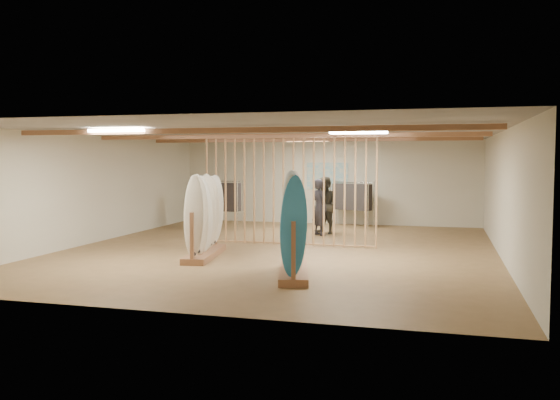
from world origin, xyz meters
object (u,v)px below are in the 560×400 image
(clothing_rack_b, at_px, (352,197))
(shopper_a, at_px, (319,203))
(rack_left, at_px, (205,229))
(rack_right, at_px, (294,242))
(clothing_rack_a, at_px, (219,197))
(shopper_b, at_px, (325,201))

(clothing_rack_b, xyz_separation_m, shopper_a, (-0.58, -2.39, -0.05))
(rack_left, xyz_separation_m, rack_right, (2.44, -1.61, 0.02))
(rack_left, xyz_separation_m, clothing_rack_a, (-1.61, 5.06, 0.38))
(shopper_a, bearing_deg, clothing_rack_a, 31.96)
(clothing_rack_a, distance_m, shopper_b, 3.43)
(clothing_rack_a, distance_m, clothing_rack_b, 4.26)
(rack_left, bearing_deg, shopper_a, 59.96)
(clothing_rack_b, height_order, shopper_b, shopper_b)
(rack_left, distance_m, shopper_a, 4.71)
(clothing_rack_b, bearing_deg, shopper_a, -82.13)
(rack_right, distance_m, clothing_rack_b, 8.40)
(rack_right, height_order, clothing_rack_b, rack_right)
(shopper_a, xyz_separation_m, shopper_b, (0.10, 0.34, 0.03))
(clothing_rack_b, relative_size, shopper_a, 0.81)
(rack_left, relative_size, shopper_a, 1.27)
(rack_left, distance_m, shopper_b, 5.07)
(clothing_rack_a, height_order, shopper_b, shopper_b)
(rack_left, relative_size, clothing_rack_a, 1.50)
(rack_right, xyz_separation_m, clothing_rack_b, (-0.17, 8.39, 0.32))
(rack_left, bearing_deg, clothing_rack_b, 62.59)
(clothing_rack_b, distance_m, shopper_a, 2.46)
(clothing_rack_a, bearing_deg, shopper_a, -5.83)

